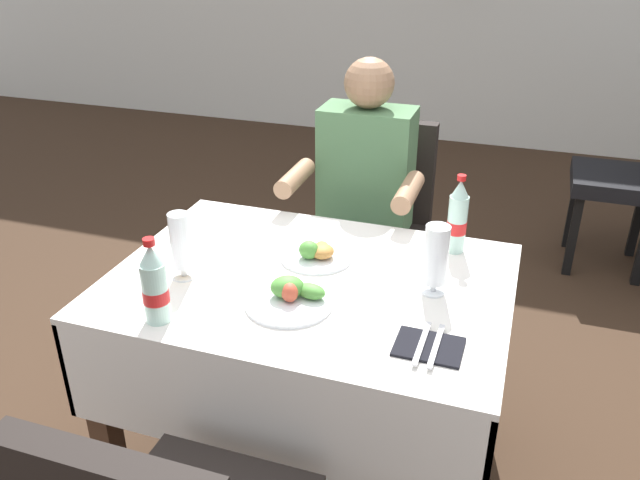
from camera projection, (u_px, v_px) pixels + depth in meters
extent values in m
plane|color=#382619|center=(298.00, 453.00, 2.32)|extent=(11.00, 11.00, 0.00)
cube|color=white|center=(309.00, 281.00, 1.94)|extent=(1.18, 0.86, 0.02)
cube|color=white|center=(255.00, 417.00, 1.66)|extent=(1.18, 0.02, 0.32)
cube|color=white|center=(348.00, 266.00, 2.37)|extent=(1.18, 0.02, 0.32)
cube|color=white|center=(147.00, 296.00, 2.18)|extent=(0.02, 0.86, 0.32)
cube|color=white|center=(502.00, 365.00, 1.85)|extent=(0.02, 0.86, 0.32)
cube|color=#472D1E|center=(104.00, 419.00, 1.95)|extent=(0.07, 0.07, 0.73)
cube|color=#472D1E|center=(215.00, 297.00, 2.57)|extent=(0.07, 0.07, 0.73)
cube|color=#472D1E|center=(488.00, 348.00, 2.27)|extent=(0.07, 0.07, 0.73)
cube|color=black|center=(369.00, 249.00, 2.67)|extent=(0.44, 0.44, 0.08)
cube|color=black|center=(386.00, 170.00, 2.76)|extent=(0.42, 0.06, 0.44)
cube|color=black|center=(316.00, 317.00, 2.69)|extent=(0.04, 0.04, 0.45)
cube|color=black|center=(396.00, 333.00, 2.60)|extent=(0.04, 0.04, 0.45)
cube|color=black|center=(340.00, 278.00, 2.98)|extent=(0.04, 0.04, 0.45)
cube|color=black|center=(413.00, 291.00, 2.88)|extent=(0.04, 0.04, 0.45)
cylinder|color=#282D42|center=(327.00, 324.00, 2.65)|extent=(0.10, 0.10, 0.45)
cylinder|color=#282D42|center=(365.00, 331.00, 2.60)|extent=(0.10, 0.10, 0.45)
cube|color=#282D42|center=(359.00, 248.00, 2.64)|extent=(0.34, 0.36, 0.12)
cube|color=#4C754C|center=(366.00, 170.00, 2.56)|extent=(0.36, 0.20, 0.50)
sphere|color=#997051|center=(369.00, 83.00, 2.41)|extent=(0.19, 0.19, 0.19)
cylinder|color=#997051|center=(295.00, 178.00, 2.42)|extent=(0.07, 0.26, 0.07)
cylinder|color=#997051|center=(408.00, 192.00, 2.30)|extent=(0.07, 0.26, 0.07)
cylinder|color=white|center=(289.00, 303.00, 1.80)|extent=(0.25, 0.25, 0.01)
ellipsoid|color=#4C8E38|center=(311.00, 291.00, 1.81)|extent=(0.09, 0.07, 0.04)
ellipsoid|color=#4C8E38|center=(287.00, 287.00, 1.81)|extent=(0.12, 0.11, 0.06)
ellipsoid|color=#C14C33|center=(289.00, 292.00, 1.79)|extent=(0.07, 0.08, 0.06)
cylinder|color=white|center=(316.00, 256.00, 2.05)|extent=(0.23, 0.23, 0.01)
ellipsoid|color=#B77A38|center=(322.00, 251.00, 2.02)|extent=(0.08, 0.09, 0.04)
ellipsoid|color=#B77A38|center=(322.00, 248.00, 2.05)|extent=(0.08, 0.09, 0.03)
ellipsoid|color=#4C8E38|center=(309.00, 250.00, 2.01)|extent=(0.09, 0.09, 0.06)
cylinder|color=white|center=(184.00, 276.00, 1.94)|extent=(0.07, 0.07, 0.01)
cylinder|color=white|center=(184.00, 271.00, 1.93)|extent=(0.02, 0.02, 0.03)
cylinder|color=white|center=(180.00, 241.00, 1.89)|extent=(0.06, 0.06, 0.17)
cylinder|color=#C68928|center=(181.00, 251.00, 1.90)|extent=(0.06, 0.06, 0.10)
cylinder|color=white|center=(433.00, 291.00, 1.86)|extent=(0.07, 0.07, 0.01)
cylinder|color=white|center=(433.00, 286.00, 1.85)|extent=(0.02, 0.02, 0.03)
cylinder|color=white|center=(436.00, 255.00, 1.81)|extent=(0.07, 0.07, 0.17)
cylinder|color=black|center=(435.00, 270.00, 1.83)|extent=(0.06, 0.06, 0.08)
cylinder|color=silver|center=(156.00, 292.00, 1.70)|extent=(0.07, 0.07, 0.17)
cylinder|color=red|center=(156.00, 295.00, 1.70)|extent=(0.07, 0.07, 0.04)
cone|color=silver|center=(150.00, 255.00, 1.65)|extent=(0.06, 0.06, 0.05)
cylinder|color=red|center=(149.00, 242.00, 1.63)|extent=(0.03, 0.03, 0.02)
cylinder|color=silver|center=(457.00, 224.00, 2.05)|extent=(0.06, 0.06, 0.19)
cylinder|color=red|center=(457.00, 227.00, 2.06)|extent=(0.06, 0.06, 0.04)
cone|color=silver|center=(461.00, 189.00, 2.00)|extent=(0.06, 0.06, 0.05)
cylinder|color=red|center=(462.00, 178.00, 1.98)|extent=(0.03, 0.03, 0.02)
cube|color=black|center=(429.00, 347.00, 1.62)|extent=(0.17, 0.13, 0.01)
cube|color=silver|center=(422.00, 343.00, 1.62)|extent=(0.02, 0.19, 0.01)
cube|color=silver|center=(436.00, 346.00, 1.61)|extent=(0.02, 0.19, 0.01)
cube|color=black|center=(616.00, 181.00, 3.35)|extent=(0.44, 0.44, 0.08)
cube|color=black|center=(572.00, 210.00, 3.66)|extent=(0.04, 0.04, 0.45)
cube|color=black|center=(573.00, 236.00, 3.38)|extent=(0.04, 0.04, 0.45)
cube|color=black|center=(637.00, 218.00, 3.57)|extent=(0.04, 0.04, 0.45)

